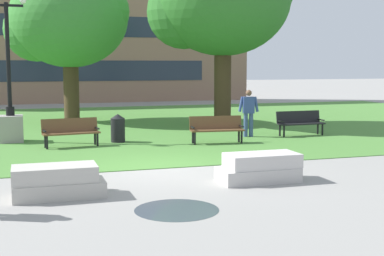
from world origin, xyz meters
name	(u,v)px	position (x,y,z in m)	size (l,w,h in m)	color
ground_plane	(162,169)	(0.00, 0.00, 0.00)	(140.00, 140.00, 0.00)	gray
grass_lawn	(105,126)	(0.00, 10.00, 0.01)	(40.00, 20.00, 0.02)	#4C8438
concrete_block_center	(57,182)	(-2.71, -2.16, 0.31)	(1.81, 0.90, 0.64)	#B2ADA3
concrete_block_left	(260,168)	(1.78, -2.06, 0.31)	(1.83, 0.90, 0.64)	#BCB7B2
puddle	(177,210)	(-0.68, -3.82, 0.00)	(1.56, 1.56, 0.01)	#47515B
park_bench_near_left	(217,128)	(2.83, 3.70, 0.54)	(1.84, 0.71, 0.90)	brown
park_bench_near_right	(71,131)	(-1.90, 4.38, 0.54)	(1.85, 0.75, 0.90)	brown
park_bench_far_right	(300,121)	(6.47, 4.61, 0.54)	(1.81, 0.57, 0.90)	black
lamp_post_center	(10,112)	(-3.76, 6.06, 1.05)	(1.32, 0.80, 5.07)	gray
tree_near_right	(68,19)	(-1.27, 12.16, 4.67)	(5.55, 5.29, 6.97)	#42301E
tree_far_left	(221,0)	(4.74, 8.41, 5.32)	(5.95, 5.67, 7.79)	#42301E
trash_bin	(118,128)	(-0.29, 4.92, 0.50)	(0.49, 0.49, 0.96)	black
person_bystander_near_lawn	(249,110)	(4.48, 4.83, 0.98)	(0.72, 0.34, 1.71)	#384C7A
building_facade_distant	(49,10)	(-1.52, 24.50, 6.27)	(28.29, 1.03, 12.55)	#8E6B56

